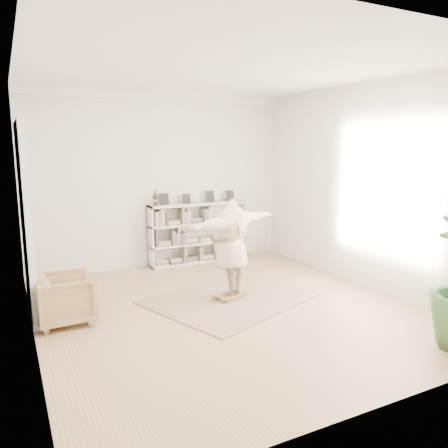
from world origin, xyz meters
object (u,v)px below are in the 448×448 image
bookshelf (198,233)px  person (231,245)px  rocker_board (231,295)px  armchair (65,299)px

bookshelf → person: (-0.48, -2.44, 0.28)m
bookshelf → rocker_board: bearing=-101.0°
bookshelf → person: 2.50m
bookshelf → armchair: 3.79m
bookshelf → armchair: bookshelf is taller
bookshelf → armchair: bearing=-143.6°
person → armchair: bearing=-24.3°
bookshelf → rocker_board: bookshelf is taller
armchair → bookshelf: bearing=-55.7°
armchair → rocker_board: armchair is taller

